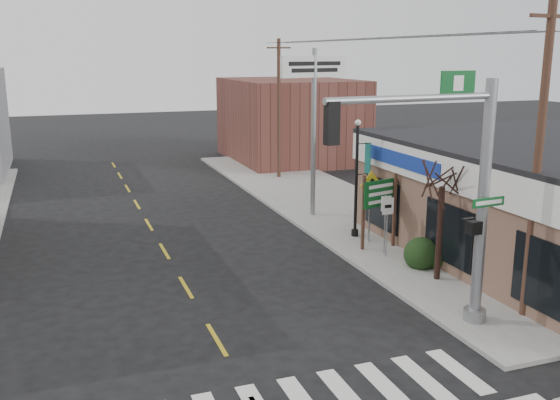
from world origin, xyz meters
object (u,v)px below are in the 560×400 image
object	(u,v)px
guide_sign	(380,201)
fire_hydrant	(414,256)
lamp_post	(358,169)
utility_pole_far	(279,108)
bare_tree	(443,169)
utility_pole_near	(538,159)
dance_center_sign	(314,92)
traffic_signal_pole	(459,179)

from	to	relation	value
guide_sign	fire_hydrant	xyz separation A→B (m)	(0.18, -2.21, -1.49)
lamp_post	utility_pole_far	distance (m)	12.83
lamp_post	bare_tree	world-z (taller)	lamp_post
utility_pole_far	utility_pole_near	bearing A→B (deg)	-84.94
lamp_post	bare_tree	xyz separation A→B (m)	(0.25, -5.36, 0.91)
utility_pole_near	guide_sign	bearing A→B (deg)	89.19
fire_hydrant	dance_center_sign	world-z (taller)	dance_center_sign
traffic_signal_pole	guide_sign	world-z (taller)	traffic_signal_pole
fire_hydrant	bare_tree	xyz separation A→B (m)	(0.00, -1.43, 3.31)
traffic_signal_pole	dance_center_sign	distance (m)	12.44
traffic_signal_pole	dance_center_sign	xyz separation A→B (m)	(1.13, 12.29, 1.50)
utility_pole_near	utility_pole_far	distance (m)	21.35
dance_center_sign	utility_pole_near	world-z (taller)	utility_pole_near
bare_tree	lamp_post	bearing A→B (deg)	92.66
fire_hydrant	utility_pole_near	world-z (taller)	utility_pole_near
bare_tree	utility_pole_near	distance (m)	3.46
fire_hydrant	lamp_post	xyz separation A→B (m)	(-0.25, 3.93, 2.40)
traffic_signal_pole	utility_pole_near	size ratio (longest dim) A/B	0.78
utility_pole_far	lamp_post	bearing A→B (deg)	-89.68
traffic_signal_pole	fire_hydrant	xyz separation A→B (m)	(1.70, 4.58, -3.70)
traffic_signal_pole	fire_hydrant	size ratio (longest dim) A/B	10.78
traffic_signal_pole	fire_hydrant	distance (m)	6.13
fire_hydrant	dance_center_sign	bearing A→B (deg)	94.20
guide_sign	bare_tree	bearing A→B (deg)	-102.48
traffic_signal_pole	dance_center_sign	size ratio (longest dim) A/B	0.91
utility_pole_near	dance_center_sign	bearing A→B (deg)	87.90
lamp_post	utility_pole_near	size ratio (longest dim) A/B	0.54
bare_tree	utility_pole_far	world-z (taller)	utility_pole_far
dance_center_sign	bare_tree	distance (m)	9.36
lamp_post	bare_tree	size ratio (longest dim) A/B	1.02
guide_sign	lamp_post	distance (m)	1.94
traffic_signal_pole	guide_sign	distance (m)	7.30
dance_center_sign	traffic_signal_pole	bearing A→B (deg)	-109.94
utility_pole_near	bare_tree	bearing A→B (deg)	93.71
lamp_post	bare_tree	distance (m)	5.44
guide_sign	utility_pole_far	bearing A→B (deg)	70.03
guide_sign	bare_tree	xyz separation A→B (m)	(0.18, -3.64, 1.81)
utility_pole_far	traffic_signal_pole	bearing A→B (deg)	-91.31
fire_hydrant	utility_pole_near	size ratio (longest dim) A/B	0.07
fire_hydrant	utility_pole_near	bearing A→B (deg)	-81.92
dance_center_sign	utility_pole_near	size ratio (longest dim) A/B	0.85
bare_tree	guide_sign	bearing A→B (deg)	92.81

